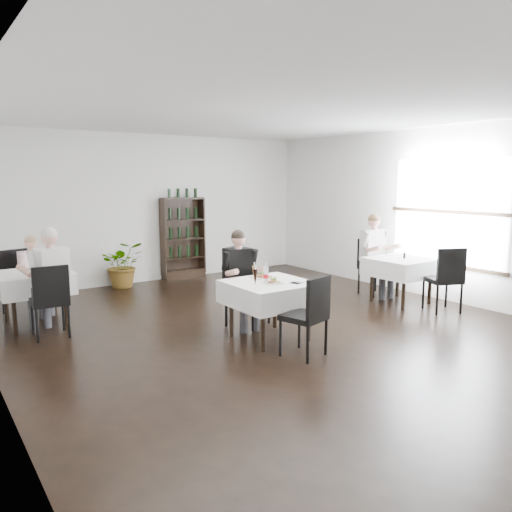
{
  "coord_description": "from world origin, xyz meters",
  "views": [
    {
      "loc": [
        -4.09,
        -5.15,
        2.1
      ],
      "look_at": [
        -0.38,
        0.2,
        1.09
      ],
      "focal_mm": 35.0,
      "sensor_mm": 36.0,
      "label": 1
    }
  ],
  "objects_px": {
    "wine_shelf": "(183,239)",
    "potted_tree": "(123,264)",
    "diner_main": "(241,271)",
    "main_table": "(270,293)"
  },
  "relations": [
    {
      "from": "diner_main",
      "to": "potted_tree",
      "type": "bearing_deg",
      "value": 97.09
    },
    {
      "from": "wine_shelf",
      "to": "potted_tree",
      "type": "xyz_separation_m",
      "value": [
        -1.36,
        -0.11,
        -0.39
      ]
    },
    {
      "from": "main_table",
      "to": "potted_tree",
      "type": "xyz_separation_m",
      "value": [
        -0.46,
        4.2,
        -0.17
      ]
    },
    {
      "from": "potted_tree",
      "to": "diner_main",
      "type": "relative_size",
      "value": 0.65
    },
    {
      "from": "wine_shelf",
      "to": "main_table",
      "type": "distance_m",
      "value": 4.41
    },
    {
      "from": "wine_shelf",
      "to": "main_table",
      "type": "bearing_deg",
      "value": -101.78
    },
    {
      "from": "main_table",
      "to": "diner_main",
      "type": "bearing_deg",
      "value": 91.42
    },
    {
      "from": "wine_shelf",
      "to": "diner_main",
      "type": "relative_size",
      "value": 1.25
    },
    {
      "from": "wine_shelf",
      "to": "potted_tree",
      "type": "height_order",
      "value": "wine_shelf"
    },
    {
      "from": "wine_shelf",
      "to": "main_table",
      "type": "relative_size",
      "value": 1.7
    }
  ]
}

